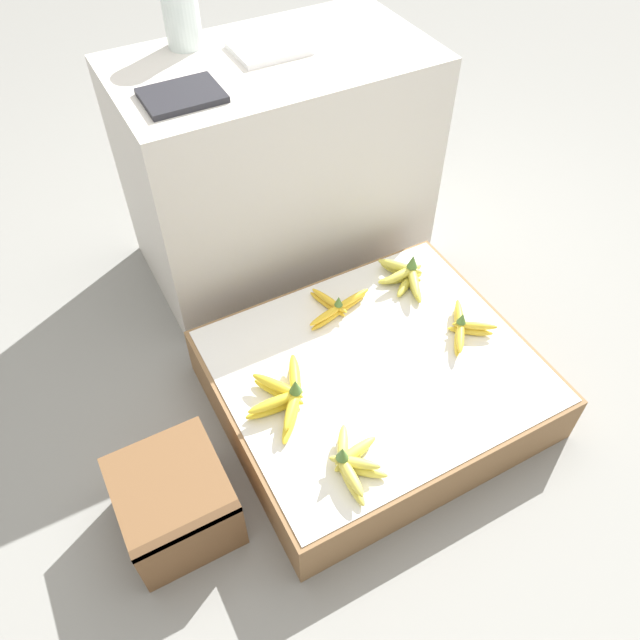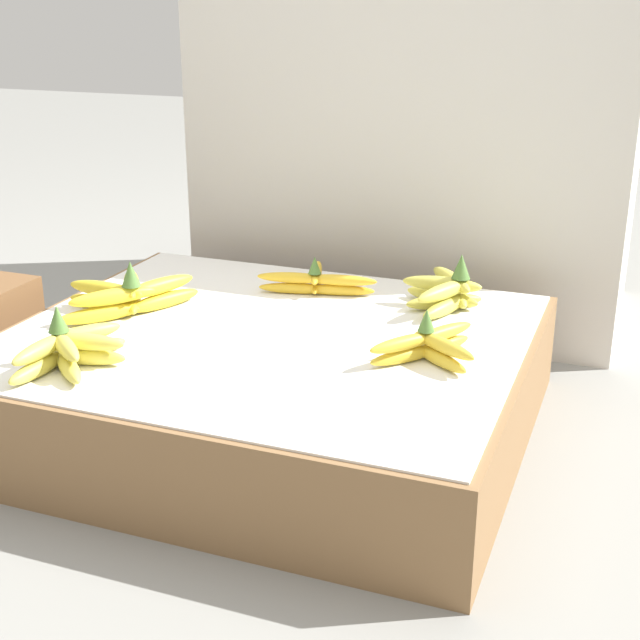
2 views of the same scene
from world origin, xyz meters
TOP-DOWN VIEW (x-y plane):
  - ground_plane at (0.00, 0.00)m, footprint 10.00×10.00m
  - display_platform at (0.00, 0.00)m, footprint 0.95×0.82m
  - back_vendor_table at (0.07, 0.81)m, footprint 1.04×0.58m
  - wooden_crate at (-0.70, -0.09)m, footprint 0.29×0.31m
  - banana_bunch_front_left at (-0.25, -0.27)m, footprint 0.15×0.23m
  - banana_bunch_middle_left at (-0.31, 0.01)m, footprint 0.24×0.27m
  - banana_bunch_middle_midright at (0.31, -0.02)m, footprint 0.19×0.20m
  - banana_bunch_back_midleft at (-0.00, 0.25)m, footprint 0.25×0.17m
  - banana_bunch_back_midright at (0.28, 0.26)m, footprint 0.17×0.24m
  - glass_jar at (-0.14, 1.01)m, footprint 0.12×0.12m
  - foam_tray_white at (0.08, 0.86)m, footprint 0.23×0.19m
  - foam_tray_dark at (-0.27, 0.70)m, footprint 0.23×0.18m

SIDE VIEW (x-z plane):
  - ground_plane at x=0.00m, z-range 0.00..0.00m
  - display_platform at x=0.00m, z-range 0.00..0.19m
  - wooden_crate at x=-0.70m, z-range 0.00..0.22m
  - banana_bunch_back_midleft at x=0.00m, z-range 0.18..0.26m
  - banana_bunch_middle_midright at x=0.31m, z-range 0.18..0.27m
  - banana_bunch_front_left at x=-0.25m, z-range 0.17..0.28m
  - banana_bunch_back_midright at x=0.28m, z-range 0.17..0.28m
  - banana_bunch_middle_left at x=-0.31m, z-range 0.17..0.28m
  - back_vendor_table at x=0.07m, z-range 0.00..0.81m
  - foam_tray_white at x=0.08m, z-range 0.81..0.83m
  - foam_tray_dark at x=-0.27m, z-range 0.81..0.83m
  - glass_jar at x=-0.14m, z-range 0.81..1.02m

